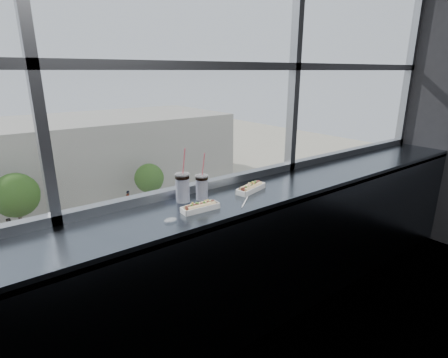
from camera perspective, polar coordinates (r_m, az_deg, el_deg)
wall_back_lower at (r=2.88m, az=-4.02°, el=-12.23°), size 6.00×0.00×6.00m
window_glass at (r=2.55m, az=-5.20°, el=24.72°), size 6.00×0.00×6.00m
window_mullions at (r=2.53m, az=-4.93°, el=24.78°), size 6.00×0.08×2.40m
counter at (r=2.45m, az=-0.76°, el=-4.19°), size 6.00×0.55×0.06m
counter_fascia at (r=2.52m, az=2.88°, el=-17.00°), size 6.00×0.04×1.04m
hotdog_tray_left at (r=2.27m, az=-3.89°, el=-4.54°), size 0.26×0.10×0.06m
hotdog_tray_right at (r=2.62m, az=4.41°, el=-1.43°), size 0.29×0.16×0.07m
soda_cup_left at (r=2.41m, az=-6.79°, el=-1.18°), size 0.10×0.10×0.38m
soda_cup_right at (r=2.43m, az=-3.64°, el=-1.18°), size 0.09×0.09×0.34m
loose_straw at (r=2.41m, az=3.44°, el=-3.75°), size 0.16×0.13×0.01m
wrapper at (r=2.13m, az=-8.75°, el=-6.61°), size 0.09×0.06×0.02m
street_asphalt at (r=25.66m, az=-29.62°, el=-15.52°), size 80.00×10.00×0.06m
far_sidewalk at (r=32.81m, az=-31.67°, el=-8.72°), size 80.00×6.00×0.04m
car_far_b at (r=28.77m, az=-29.14°, el=-9.36°), size 3.55×6.76×2.15m
car_near_d at (r=23.50m, az=-8.98°, el=-13.21°), size 3.18×6.58×2.13m
car_near_c at (r=21.90m, az=-23.27°, el=-17.08°), size 3.20×6.53×2.11m
car_near_e at (r=27.58m, az=5.91°, el=-8.08°), size 3.24×6.99×2.28m
car_far_c at (r=31.75m, az=-8.89°, el=-5.08°), size 2.95×5.87×1.88m
pedestrian_d at (r=35.34m, az=-15.35°, el=-2.96°), size 0.72×0.96×2.15m
pedestrian_c at (r=33.84m, az=-25.73°, el=-4.92°), size 0.76×1.01×2.27m
pedestrian_b at (r=32.97m, az=-31.64°, el=-6.62°), size 0.68×0.91×2.04m
tree_center at (r=31.60m, az=-30.84°, el=-2.30°), size 3.49×3.49×5.46m
tree_right at (r=34.51m, az=-12.11°, el=0.13°), size 2.85×2.85×4.45m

